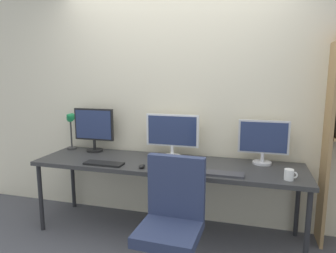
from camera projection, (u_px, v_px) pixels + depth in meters
name	position (u px, v px, depth m)	size (l,w,h in m)	color
wall_back	(177.00, 102.00, 3.28)	(5.01, 0.10, 2.60)	beige
desk	(167.00, 167.00, 2.98)	(2.61, 0.68, 0.74)	#333333
office_chair	(171.00, 237.00, 2.25)	(0.52, 0.52, 0.99)	#2D2D33
monitor_left	(94.00, 127.00, 3.37)	(0.46, 0.18, 0.48)	black
monitor_center	(172.00, 133.00, 3.13)	(0.55, 0.18, 0.45)	silver
monitor_right	(263.00, 140.00, 2.90)	(0.47, 0.18, 0.42)	silver
desk_lamp	(69.00, 123.00, 3.44)	(0.11, 0.15, 0.46)	#333333
keyboard_left	(104.00, 164.00, 2.90)	(0.38, 0.13, 0.02)	black
keyboard_right	(222.00, 174.00, 2.60)	(0.37, 0.13, 0.02)	#38383D
computer_mouse	(142.00, 166.00, 2.80)	(0.06, 0.10, 0.03)	black
coffee_mug	(289.00, 175.00, 2.48)	(0.11, 0.08, 0.09)	white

